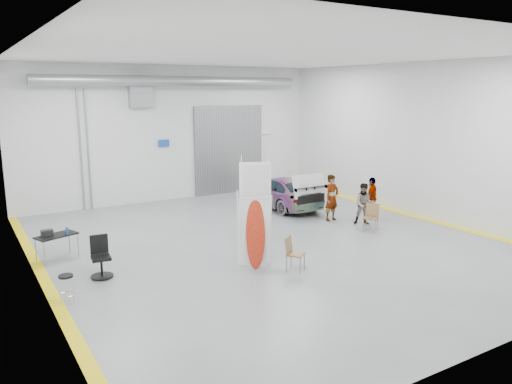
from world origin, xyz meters
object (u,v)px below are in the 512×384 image
person_b (364,204)px  surfboard_display (259,223)px  folding_chair_far (370,223)px  office_chair (100,259)px  person_c (372,197)px  sedan_car (281,192)px  shop_stool (67,289)px  work_table (54,235)px  person_a (332,198)px  folding_chair_near (295,261)px

person_b → surfboard_display: surfboard_display is taller
folding_chair_far → office_chair: office_chair is taller
person_c → person_b: bearing=3.6°
sedan_car → shop_stool: size_ratio=6.41×
person_b → shop_stool: (-10.90, -1.64, -0.43)m
work_table → surfboard_display: bearing=-38.3°
work_table → office_chair: (0.78, -2.17, -0.24)m
person_a → work_table: bearing=168.0°
person_b → person_c: bearing=69.1°
sedan_car → person_b: person_b is taller
sedan_car → folding_chair_far: 4.86m
person_c → shop_stool: bearing=-18.0°
person_a → office_chair: person_a is taller
person_a → folding_chair_near: (-4.41, -3.75, -0.59)m
sedan_car → folding_chair_far: size_ratio=4.55×
person_b → folding_chair_far: bearing=-83.6°
folding_chair_far → office_chair: bearing=-126.2°
person_a → folding_chair_far: size_ratio=1.81×
shop_stool → surfboard_display: bearing=-3.2°
sedan_car → office_chair: (-8.71, -4.29, -0.16)m
person_a → shop_stool: person_a is taller
person_a → surfboard_display: size_ratio=0.56×
surfboard_display → shop_stool: size_ratio=4.58×
person_c → folding_chair_far: person_c is taller
folding_chair_near → person_a: bearing=4.4°
person_a → person_b: size_ratio=1.15×
sedan_car → person_a: bearing=97.7°
surfboard_display → folding_chair_far: (5.29, 1.06, -0.99)m
surfboard_display → person_a: bearing=53.2°
office_chair → sedan_car: bearing=32.9°
surfboard_display → folding_chair_far: 5.49m
folding_chair_near → shop_stool: (-5.83, 1.04, 0.05)m
sedan_car → work_table: bearing=12.3°
person_c → office_chair: (-10.75, -0.95, -0.31)m
person_c → shop_stool: 12.09m
sedan_car → person_b: bearing=104.9°
person_b → office_chair: (-9.78, -0.33, -0.29)m
sedan_car → person_c: bearing=121.2°
person_c → office_chair: size_ratio=1.44×
sedan_car → person_b: size_ratio=2.88×
person_a → person_c: size_ratio=1.11×
folding_chair_near → shop_stool: bearing=133.9°
person_a → person_c: (1.64, -0.46, -0.09)m
person_c → folding_chair_far: (-1.48, -1.48, -0.50)m
folding_chair_near → shop_stool: folding_chair_near is taller
office_chair → folding_chair_far: bearing=3.4°
person_c → office_chair: person_c is taller
person_a → surfboard_display: (-5.13, -3.00, 0.40)m
folding_chair_far → office_chair: size_ratio=0.88×
folding_chair_far → sedan_car: bearing=153.8°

